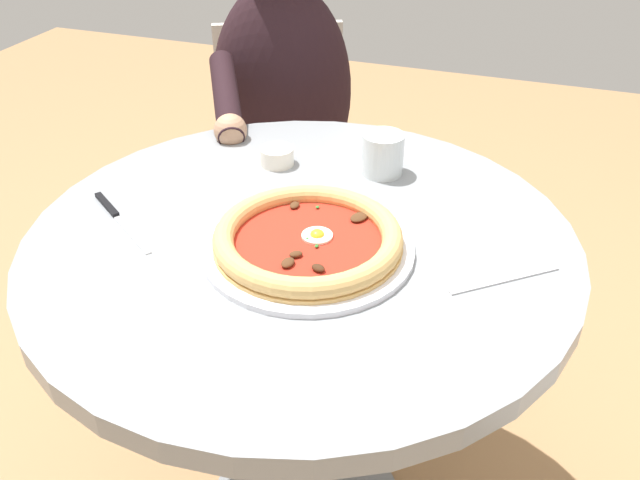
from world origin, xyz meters
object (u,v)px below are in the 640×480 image
dining_table (302,306)px  water_glass (383,157)px  pizza_on_plate (308,240)px  fork_utensil (505,280)px  ramekin_capers (277,156)px  cafe_chair_diner (283,147)px  steak_knife (114,213)px  diner_person (284,165)px

dining_table → water_glass: water_glass is taller
pizza_on_plate → fork_utensil: 0.30m
ramekin_capers → cafe_chair_diner: size_ratio=0.08×
dining_table → cafe_chair_diner: 0.82m
ramekin_capers → cafe_chair_diner: 0.62m
water_glass → cafe_chair_diner: bearing=39.8°
dining_table → steak_knife: steak_knife is taller
fork_utensil → cafe_chair_diner: 1.05m
dining_table → steak_knife: (-0.06, 0.32, 0.16)m
ramekin_capers → diner_person: size_ratio=0.05×
fork_utensil → diner_person: size_ratio=0.12×
water_glass → steak_knife: size_ratio=0.42×
steak_knife → fork_utensil: (0.03, -0.66, -0.00)m
dining_table → water_glass: bearing=-16.4°
pizza_on_plate → cafe_chair_diner: (0.79, 0.37, -0.26)m
steak_knife → cafe_chair_diner: bearing=1.2°
fork_utensil → cafe_chair_diner: size_ratio=0.18×
dining_table → cafe_chair_diner: bearing=24.6°
dining_table → ramekin_capers: size_ratio=13.90×
water_glass → diner_person: 0.58m
cafe_chair_diner → ramekin_capers: bearing=-158.3°
dining_table → ramekin_capers: 0.31m
diner_person → cafe_chair_diner: 0.14m
pizza_on_plate → water_glass: 0.30m
dining_table → ramekin_capers: bearing=31.4°
ramekin_capers → fork_utensil: 0.52m
dining_table → steak_knife: 0.36m
pizza_on_plate → cafe_chair_diner: 0.91m
diner_person → ramekin_capers: bearing=-159.1°
ramekin_capers → cafe_chair_diner: cafe_chair_diner is taller
water_glass → cafe_chair_diner: (0.50, 0.41, -0.27)m
water_glass → cafe_chair_diner: 0.70m
water_glass → ramekin_capers: (-0.03, 0.20, -0.02)m
water_glass → fork_utensil: water_glass is taller
fork_utensil → cafe_chair_diner: bearing=41.4°
dining_table → steak_knife: size_ratio=4.80×
water_glass → diner_person: (0.37, 0.36, -0.26)m
pizza_on_plate → fork_utensil: bearing=-85.6°
dining_table → water_glass: size_ratio=11.43×
pizza_on_plate → diner_person: 0.77m
diner_person → dining_table: bearing=-155.2°
dining_table → diner_person: size_ratio=0.76×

